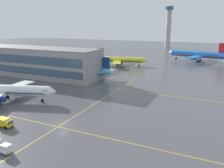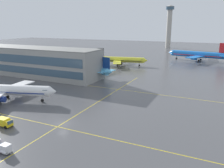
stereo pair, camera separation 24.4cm
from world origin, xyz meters
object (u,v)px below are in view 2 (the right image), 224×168
object	(u,v)px
airliner_second_row	(87,69)
airliner_front_gate	(6,90)
airliner_far_left_stand	(198,55)
control_tower	(169,24)
service_truck_red_van	(5,122)
baggage_cart_row_middle	(6,149)
airliner_third_row	(120,60)

from	to	relation	value
airliner_second_row	airliner_front_gate	bearing A→B (deg)	-95.45
airliner_far_left_stand	control_tower	size ratio (longest dim) A/B	0.93
control_tower	airliner_second_row	bearing A→B (deg)	-92.12
airliner_second_row	service_truck_red_van	xyz separation A→B (m)	(11.80, -58.22, -2.30)
baggage_cart_row_middle	control_tower	bearing A→B (deg)	94.14
airliner_front_gate	service_truck_red_van	xyz separation A→B (m)	(15.96, -14.64, -2.42)
airliner_third_row	baggage_cart_row_middle	world-z (taller)	airliner_third_row
airliner_far_left_stand	control_tower	world-z (taller)	control_tower
airliner_far_left_stand	baggage_cart_row_middle	world-z (taller)	airliner_far_left_stand
baggage_cart_row_middle	service_truck_red_van	bearing A→B (deg)	140.34
airliner_front_gate	airliner_far_left_stand	xyz separation A→B (m)	(48.22, 117.14, 0.77)
baggage_cart_row_middle	airliner_second_row	bearing A→B (deg)	108.33
airliner_third_row	airliner_second_row	bearing A→B (deg)	-94.86
airliner_front_gate	airliner_third_row	bearing A→B (deg)	84.81
control_tower	baggage_cart_row_middle	bearing A→B (deg)	-85.86
airliner_far_left_stand	baggage_cart_row_middle	xyz separation A→B (m)	(-21.94, -140.33, -3.36)
airliner_far_left_stand	baggage_cart_row_middle	bearing A→B (deg)	-98.89
airliner_second_row	airliner_third_row	distance (m)	34.58
airliner_front_gate	baggage_cart_row_middle	distance (m)	35.14
baggage_cart_row_middle	airliner_far_left_stand	bearing A→B (deg)	81.11
airliner_front_gate	airliner_far_left_stand	bearing A→B (deg)	67.63
airliner_third_row	control_tower	world-z (taller)	control_tower
airliner_far_left_stand	service_truck_red_van	xyz separation A→B (m)	(-32.25, -131.77, -3.19)
airliner_second_row	baggage_cart_row_middle	distance (m)	70.38
airliner_far_left_stand	service_truck_red_van	distance (m)	135.70
airliner_third_row	control_tower	distance (m)	125.54
airliner_second_row	service_truck_red_van	distance (m)	59.45
airliner_front_gate	service_truck_red_van	world-z (taller)	airliner_front_gate
airliner_front_gate	service_truck_red_van	bearing A→B (deg)	-42.52
airliner_third_row	service_truck_red_van	xyz separation A→B (m)	(8.88, -92.68, -2.30)
baggage_cart_row_middle	airliner_front_gate	bearing A→B (deg)	138.58
airliner_far_left_stand	control_tower	xyz separation A→B (m)	(-38.22, 84.49, 20.94)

